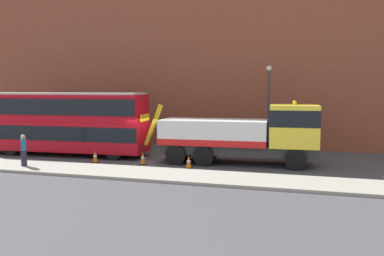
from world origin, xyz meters
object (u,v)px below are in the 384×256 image
Objects in this scene: recovery_tow_truck at (245,134)px; traffic_cone_near_truck at (189,162)px; pedestrian_onlooker at (24,151)px; street_lamp at (268,101)px; double_decker_bus at (65,121)px; traffic_cone_midway at (143,158)px; traffic_cone_near_bus at (95,157)px.

recovery_tow_truck reaches higher than traffic_cone_near_truck.
street_lamp reaches higher than pedestrian_onlooker.
double_decker_bus is at bearing 167.26° from traffic_cone_near_truck.
traffic_cone_midway is (5.70, 2.92, -0.64)m from pedestrian_onlooker.
recovery_tow_truck is at bearing 16.35° from traffic_cone_midway.
traffic_cone_near_bus is 11.82m from street_lamp.
double_decker_bus is 1.91× the size of street_lamp.
traffic_cone_near_bus is at bearing 4.63° from pedestrian_onlooker.
traffic_cone_near_bus is at bearing -33.04° from double_decker_bus.
traffic_cone_midway is 2.89m from traffic_cone_near_truck.
double_decker_bus is (-11.74, -0.02, 0.47)m from recovery_tow_truck.
pedestrian_onlooker is at bearing -87.05° from double_decker_bus.
traffic_cone_near_bus and traffic_cone_near_truck have the same top height.
traffic_cone_near_bus is 1.00× the size of traffic_cone_near_truck.
traffic_cone_near_bus and traffic_cone_midway have the same top height.
traffic_cone_near_bus is at bearing 178.74° from traffic_cone_near_truck.
street_lamp is (6.52, 6.15, 3.13)m from traffic_cone_midway.
traffic_cone_midway is (-5.60, -1.64, -1.42)m from recovery_tow_truck.
recovery_tow_truck is at bearing -16.62° from pedestrian_onlooker.
traffic_cone_near_bus is 1.00× the size of traffic_cone_midway.
double_decker_bus is at bearing -160.31° from street_lamp.
street_lamp reaches higher than traffic_cone_near_bus.
traffic_cone_midway is at bearing -11.47° from pedestrian_onlooker.
pedestrian_onlooker is (-11.30, -4.57, -0.77)m from recovery_tow_truck.
double_decker_bus reaches higher than recovery_tow_truck.
traffic_cone_midway is (6.14, -1.62, -1.89)m from double_decker_bus.
traffic_cone_near_truck is (8.56, 2.51, -0.64)m from pedestrian_onlooker.
pedestrian_onlooker is 8.94m from traffic_cone_near_truck.
street_lamp is (12.65, 4.53, 1.24)m from double_decker_bus.
traffic_cone_midway is at bearing 5.62° from traffic_cone_near_bus.
traffic_cone_near_truck is at bearing -8.18° from traffic_cone_midway.
pedestrian_onlooker is 2.38× the size of traffic_cone_near_truck.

